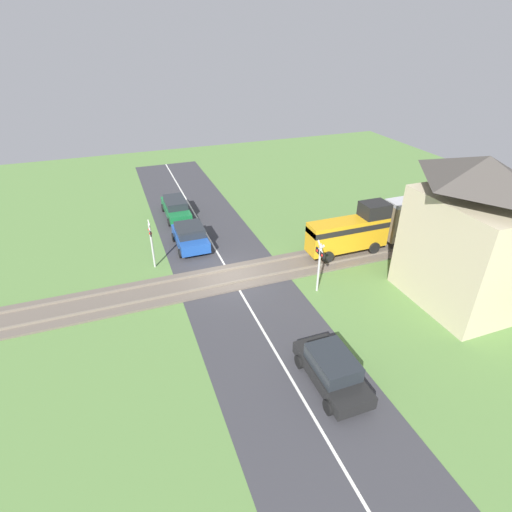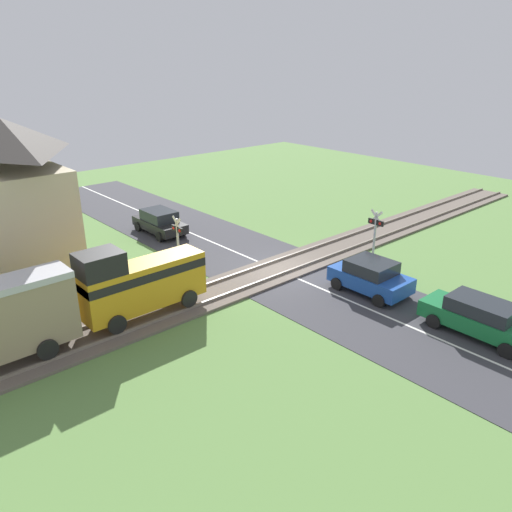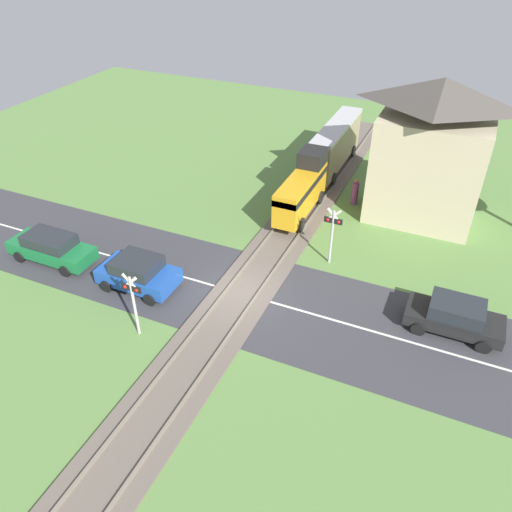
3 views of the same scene
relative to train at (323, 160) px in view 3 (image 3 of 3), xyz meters
name	(u,v)px [view 3 (image 3 of 3)]	position (x,y,z in m)	size (l,w,h in m)	color
ground_plane	(243,294)	(0.00, -11.67, -1.87)	(60.00, 60.00, 0.00)	#5B8442
road_surface	(243,294)	(0.00, -11.67, -1.86)	(48.00, 6.40, 0.02)	#38383D
track_bed	(243,293)	(0.00, -11.67, -1.80)	(2.80, 48.00, 0.24)	#665B51
train	(323,160)	(0.00, 0.00, 0.00)	(1.58, 12.99, 3.18)	gold
car_near_crossing	(138,273)	(-4.67, -13.11, -1.06)	(3.66, 2.06, 1.56)	#1E4CA8
car_far_side	(455,316)	(9.07, -10.23, -1.09)	(3.92, 1.85, 1.50)	black
car_behind_queue	(51,247)	(-9.87, -13.11, -1.08)	(4.49, 1.80, 1.50)	#197038
crossing_signal_west_approach	(133,297)	(-2.88, -15.76, 0.10)	(0.90, 0.18, 3.08)	#B7B7B7
crossing_signal_east_approach	(332,229)	(2.88, -7.59, 0.10)	(0.90, 0.18, 3.08)	#B7B7B7
station_building	(430,155)	(6.19, -1.35, 1.97)	(6.14, 3.98, 7.90)	#C6B793
pedestrian_by_station	(355,192)	(2.44, -1.15, -1.13)	(0.40, 0.40, 1.63)	#7F3D84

